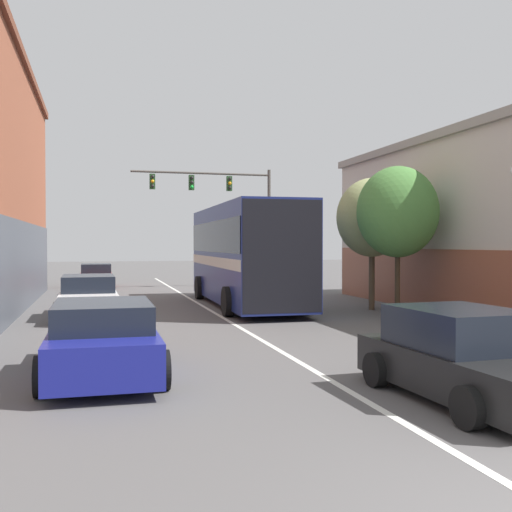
# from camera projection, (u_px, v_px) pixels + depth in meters

# --- Properties ---
(lane_center_line) EXTENTS (0.14, 44.23, 0.01)m
(lane_center_line) POSITION_uv_depth(u_px,v_px,m) (218.00, 315.00, 20.18)
(lane_center_line) COLOR silver
(lane_center_line) RESTS_ON ground_plane
(bus) EXTENTS (3.08, 10.41, 3.82)m
(bus) POSITION_uv_depth(u_px,v_px,m) (245.00, 251.00, 23.08)
(bus) COLOR navy
(bus) RESTS_ON ground_plane
(hatchback_foreground) EXTENTS (2.16, 4.00, 1.40)m
(hatchback_foreground) POSITION_uv_depth(u_px,v_px,m) (465.00, 358.00, 9.21)
(hatchback_foreground) COLOR black
(hatchback_foreground) RESTS_ON ground_plane
(parked_car_left_near) EXTENTS (2.12, 4.46, 1.37)m
(parked_car_left_near) POSITION_uv_depth(u_px,v_px,m) (103.00, 340.00, 10.87)
(parked_car_left_near) COLOR navy
(parked_car_left_near) RESTS_ON ground_plane
(parked_car_left_mid) EXTENTS (2.07, 4.58, 1.39)m
(parked_car_left_mid) POSITION_uv_depth(u_px,v_px,m) (88.00, 297.00, 19.41)
(parked_car_left_mid) COLOR silver
(parked_car_left_mid) RESTS_ON ground_plane
(parked_car_left_far) EXTENTS (1.99, 4.51, 1.30)m
(parked_car_left_far) POSITION_uv_depth(u_px,v_px,m) (96.00, 276.00, 33.31)
(parked_car_left_far) COLOR red
(parked_car_left_far) RESTS_ON ground_plane
(traffic_signal_gantry) EXTENTS (7.63, 0.36, 6.50)m
(traffic_signal_gantry) POSITION_uv_depth(u_px,v_px,m) (225.00, 199.00, 32.50)
(traffic_signal_gantry) COLOR #514C47
(traffic_signal_gantry) RESTS_ON ground_plane
(street_tree_near) EXTENTS (2.78, 2.50, 5.01)m
(street_tree_near) POSITION_uv_depth(u_px,v_px,m) (398.00, 212.00, 20.01)
(street_tree_near) COLOR #3D2D1E
(street_tree_near) RESTS_ON ground_plane
(street_tree_far) EXTENTS (2.61, 2.35, 4.80)m
(street_tree_far) POSITION_uv_depth(u_px,v_px,m) (372.00, 218.00, 21.77)
(street_tree_far) COLOR brown
(street_tree_far) RESTS_ON ground_plane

